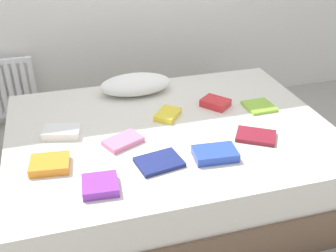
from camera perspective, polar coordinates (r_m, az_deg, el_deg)
name	(u,v)px	position (r m, az deg, el deg)	size (l,w,h in m)	color
ground_plane	(170,191)	(2.81, 0.28, -9.01)	(8.00, 8.00, 0.00)	#9E998E
bed	(170,161)	(2.66, 0.30, -4.87)	(2.00, 1.50, 0.50)	brown
radiator	(11,88)	(3.60, -21.08, 4.91)	(0.40, 0.04, 0.51)	white
pillow	(136,84)	(2.94, -4.53, 5.81)	(0.51, 0.28, 0.13)	white
textbook_blue	(215,154)	(2.24, 6.58, -3.86)	(0.23, 0.15, 0.05)	#2847B7
textbook_orange	(50,164)	(2.24, -16.15, -5.12)	(0.20, 0.17, 0.05)	orange
textbook_maroon	(256,136)	(2.46, 12.15, -1.37)	(0.23, 0.16, 0.02)	maroon
textbook_lime	(259,106)	(2.81, 12.58, 2.70)	(0.19, 0.19, 0.02)	#8CC638
textbook_red	(215,103)	(2.78, 6.61, 3.23)	(0.17, 0.13, 0.05)	red
textbook_white	(62,132)	(2.51, -14.56, -0.82)	(0.21, 0.14, 0.05)	white
textbook_pink	(123,141)	(2.37, -6.28, -2.11)	(0.22, 0.13, 0.03)	pink
textbook_navy	(159,162)	(2.19, -1.24, -5.06)	(0.23, 0.18, 0.02)	navy
textbook_yellow	(168,114)	(2.63, -0.03, 1.62)	(0.18, 0.12, 0.04)	yellow
textbook_purple	(100,185)	(2.04, -9.43, -8.14)	(0.17, 0.17, 0.04)	purple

